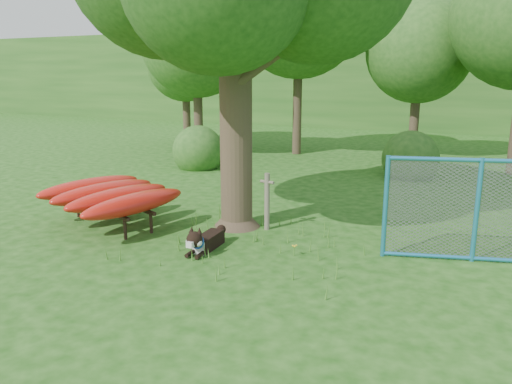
% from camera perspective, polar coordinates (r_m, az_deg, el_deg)
% --- Properties ---
extents(ground, '(80.00, 80.00, 0.00)m').
position_cam_1_polar(ground, '(9.08, -4.40, -7.62)').
color(ground, '#17480E').
rests_on(ground, ground).
extents(wooden_post, '(0.34, 0.13, 1.23)m').
position_cam_1_polar(wooden_post, '(10.54, 1.27, -0.91)').
color(wooden_post, '#645D4B').
rests_on(wooden_post, ground).
extents(kayak_rack, '(3.13, 3.38, 0.89)m').
position_cam_1_polar(kayak_rack, '(11.31, -16.23, -0.30)').
color(kayak_rack, black).
rests_on(kayak_rack, ground).
extents(husky_dog, '(0.36, 1.29, 0.57)m').
position_cam_1_polar(husky_dog, '(9.42, -5.96, -5.58)').
color(husky_dog, black).
rests_on(husky_dog, ground).
extents(fence_section, '(3.09, 0.92, 3.09)m').
position_cam_1_polar(fence_section, '(9.48, 23.92, -1.96)').
color(fence_section, teal).
rests_on(fence_section, ground).
extents(wildflower_clump, '(0.10, 0.09, 0.22)m').
position_cam_1_polar(wildflower_clump, '(9.16, 4.38, -6.26)').
color(wildflower_clump, '#49812A').
rests_on(wildflower_clump, ground).
extents(bg_tree_a, '(4.40, 4.40, 6.70)m').
position_cam_1_polar(bg_tree_a, '(20.44, -6.84, 16.74)').
color(bg_tree_a, '#3A2D20').
rests_on(bg_tree_a, ground).
extents(bg_tree_b, '(5.20, 5.20, 8.22)m').
position_cam_1_polar(bg_tree_b, '(20.80, 4.95, 19.84)').
color(bg_tree_b, '#3A2D20').
rests_on(bg_tree_b, ground).
extents(bg_tree_c, '(4.00, 4.00, 6.12)m').
position_cam_1_polar(bg_tree_c, '(20.56, 18.16, 15.13)').
color(bg_tree_c, '#3A2D20').
rests_on(bg_tree_c, ground).
extents(bg_tree_f, '(3.60, 3.60, 5.55)m').
position_cam_1_polar(bg_tree_f, '(24.28, -8.12, 14.38)').
color(bg_tree_f, '#3A2D20').
rests_on(bg_tree_f, ground).
extents(shrub_left, '(1.80, 1.80, 1.80)m').
position_cam_1_polar(shrub_left, '(17.79, -6.57, 2.76)').
color(shrub_left, '#28581C').
rests_on(shrub_left, ground).
extents(shrub_mid, '(1.80, 1.80, 1.80)m').
position_cam_1_polar(shrub_mid, '(16.83, 17.08, 1.64)').
color(shrub_mid, '#28581C').
rests_on(shrub_mid, ground).
extents(wooded_hillside, '(80.00, 12.00, 6.00)m').
position_cam_1_polar(wooded_hillside, '(35.61, 18.77, 12.28)').
color(wooded_hillside, '#28581C').
rests_on(wooded_hillside, ground).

